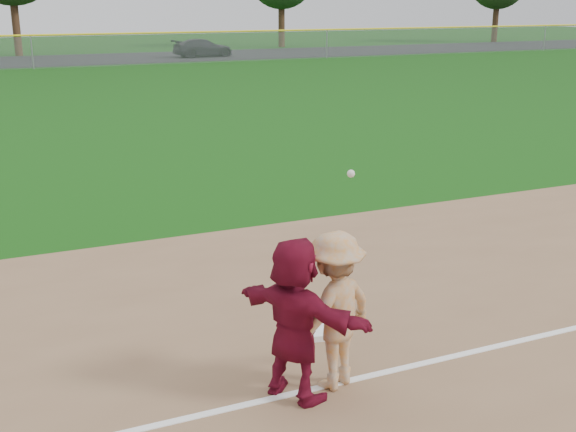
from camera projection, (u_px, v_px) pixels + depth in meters
name	position (u px, v px, depth m)	size (l,w,h in m)	color
ground	(337.00, 348.00, 8.95)	(160.00, 160.00, 0.00)	#12480E
foul_line	(369.00, 376.00, 8.24)	(60.00, 0.10, 0.01)	white
parking_asphalt	(25.00, 61.00, 49.23)	(120.00, 10.00, 0.01)	black
first_base	(323.00, 333.00, 9.23)	(0.36, 0.36, 0.08)	white
base_runner	(295.00, 319.00, 7.59)	(1.68, 0.53, 1.81)	maroon
car_right	(203.00, 48.00, 52.80)	(1.80, 4.42, 1.28)	black
first_base_play	(334.00, 310.00, 7.83)	(1.32, 1.05, 2.38)	#9F9EA1
outfield_fence	(30.00, 36.00, 43.41)	(110.00, 0.12, 110.00)	#999EA0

